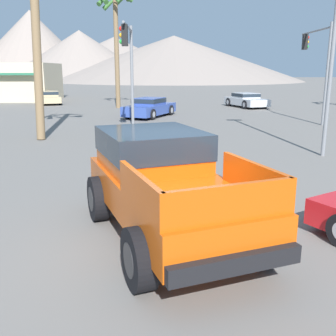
{
  "coord_description": "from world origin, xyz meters",
  "views": [
    {
      "loc": [
        -0.02,
        -6.57,
        2.93
      ],
      "look_at": [
        0.05,
        0.93,
        1.05
      ],
      "focal_mm": 42.0,
      "sensor_mm": 36.0,
      "label": 1
    }
  ],
  "objects_px": {
    "parked_car_tan": "(48,97)",
    "palm_tree_leaning": "(115,18)",
    "parked_car_blue": "(150,107)",
    "orange_pickup_truck": "(162,178)",
    "traffic_light_crosswalk": "(317,54)",
    "traffic_light_main": "(129,55)",
    "parked_car_silver": "(246,100)"
  },
  "relations": [
    {
      "from": "parked_car_tan",
      "to": "palm_tree_leaning",
      "type": "distance_m",
      "value": 9.75
    },
    {
      "from": "parked_car_blue",
      "to": "palm_tree_leaning",
      "type": "xyz_separation_m",
      "value": [
        -2.75,
        6.26,
        6.14
      ]
    },
    {
      "from": "orange_pickup_truck",
      "to": "parked_car_blue",
      "type": "xyz_separation_m",
      "value": [
        -0.91,
        18.51,
        -0.42
      ]
    },
    {
      "from": "parked_car_blue",
      "to": "traffic_light_crosswalk",
      "type": "height_order",
      "value": "traffic_light_crosswalk"
    },
    {
      "from": "orange_pickup_truck",
      "to": "palm_tree_leaning",
      "type": "distance_m",
      "value": 25.68
    },
    {
      "from": "orange_pickup_truck",
      "to": "traffic_light_main",
      "type": "xyz_separation_m",
      "value": [
        -1.69,
        12.96,
        2.58
      ]
    },
    {
      "from": "parked_car_silver",
      "to": "traffic_light_crosswalk",
      "type": "height_order",
      "value": "traffic_light_crosswalk"
    },
    {
      "from": "parked_car_tan",
      "to": "traffic_light_main",
      "type": "distance_m",
      "value": 17.97
    },
    {
      "from": "traffic_light_main",
      "to": "traffic_light_crosswalk",
      "type": "bearing_deg",
      "value": 107.7
    },
    {
      "from": "parked_car_tan",
      "to": "parked_car_blue",
      "type": "xyz_separation_m",
      "value": [
        9.31,
        -9.98,
        0.04
      ]
    },
    {
      "from": "parked_car_tan",
      "to": "traffic_light_main",
      "type": "height_order",
      "value": "traffic_light_main"
    },
    {
      "from": "traffic_light_main",
      "to": "palm_tree_leaning",
      "type": "distance_m",
      "value": 12.37
    },
    {
      "from": "parked_car_blue",
      "to": "traffic_light_main",
      "type": "distance_m",
      "value": 6.36
    },
    {
      "from": "parked_car_tan",
      "to": "traffic_light_crosswalk",
      "type": "distance_m",
      "value": 22.74
    },
    {
      "from": "parked_car_blue",
      "to": "traffic_light_crosswalk",
      "type": "relative_size",
      "value": 0.9
    },
    {
      "from": "traffic_light_main",
      "to": "palm_tree_leaning",
      "type": "height_order",
      "value": "palm_tree_leaning"
    },
    {
      "from": "parked_car_blue",
      "to": "traffic_light_main",
      "type": "xyz_separation_m",
      "value": [
        -0.78,
        -5.55,
        3.0
      ]
    },
    {
      "from": "parked_car_silver",
      "to": "parked_car_blue",
      "type": "bearing_deg",
      "value": 22.58
    },
    {
      "from": "traffic_light_main",
      "to": "palm_tree_leaning",
      "type": "bearing_deg",
      "value": -170.53
    },
    {
      "from": "orange_pickup_truck",
      "to": "parked_car_silver",
      "type": "relative_size",
      "value": 1.09
    },
    {
      "from": "traffic_light_main",
      "to": "palm_tree_leaning",
      "type": "relative_size",
      "value": 0.57
    },
    {
      "from": "orange_pickup_truck",
      "to": "parked_car_tan",
      "type": "distance_m",
      "value": 30.27
    },
    {
      "from": "parked_car_tan",
      "to": "traffic_light_main",
      "type": "bearing_deg",
      "value": -82.13
    },
    {
      "from": "palm_tree_leaning",
      "to": "parked_car_silver",
      "type": "bearing_deg",
      "value": 2.2
    },
    {
      "from": "orange_pickup_truck",
      "to": "traffic_light_crosswalk",
      "type": "height_order",
      "value": "traffic_light_crosswalk"
    },
    {
      "from": "parked_car_tan",
      "to": "traffic_light_crosswalk",
      "type": "height_order",
      "value": "traffic_light_crosswalk"
    },
    {
      "from": "parked_car_tan",
      "to": "orange_pickup_truck",
      "type": "bearing_deg",
      "value": -91.19
    },
    {
      "from": "orange_pickup_truck",
      "to": "traffic_light_crosswalk",
      "type": "distance_m",
      "value": 18.66
    },
    {
      "from": "orange_pickup_truck",
      "to": "traffic_light_main",
      "type": "bearing_deg",
      "value": 76.78
    },
    {
      "from": "traffic_light_crosswalk",
      "to": "parked_car_silver",
      "type": "bearing_deg",
      "value": 13.06
    },
    {
      "from": "orange_pickup_truck",
      "to": "parked_car_silver",
      "type": "bearing_deg",
      "value": 54.6
    },
    {
      "from": "parked_car_blue",
      "to": "traffic_light_crosswalk",
      "type": "bearing_deg",
      "value": 10.93
    }
  ]
}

